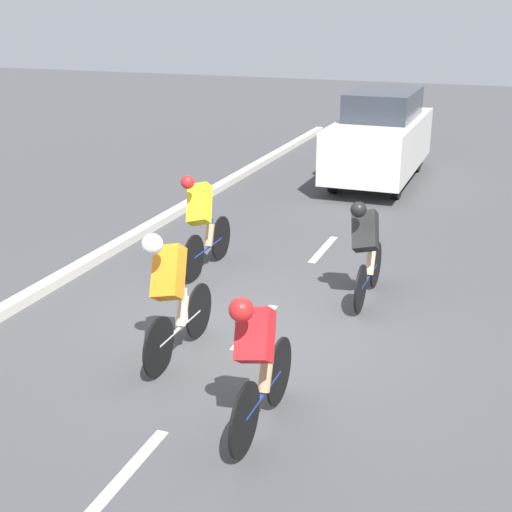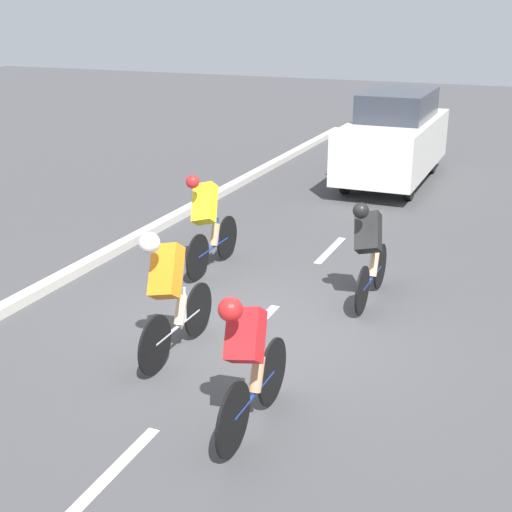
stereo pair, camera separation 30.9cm
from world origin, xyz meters
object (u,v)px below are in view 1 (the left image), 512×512
object	(u,v)px
cyclist_orange	(171,291)
cyclist_black	(366,248)
cyclist_yellow	(202,221)
support_car	(380,136)
cyclist_red	(257,359)

from	to	relation	value
cyclist_orange	cyclist_black	world-z (taller)	cyclist_orange
cyclist_yellow	support_car	size ratio (longest dim) A/B	0.39
cyclist_orange	cyclist_black	xyz separation A→B (m)	(-1.68, -2.42, -0.06)
cyclist_black	cyclist_yellow	bearing A→B (deg)	-6.17
support_car	cyclist_black	bearing A→B (deg)	99.89
cyclist_yellow	support_car	world-z (taller)	support_car
cyclist_yellow	cyclist_black	size ratio (longest dim) A/B	1.04
cyclist_yellow	cyclist_black	bearing A→B (deg)	173.83
cyclist_orange	support_car	xyz separation A→B (m)	(-0.47, -9.38, 0.20)
cyclist_red	cyclist_black	xyz separation A→B (m)	(-0.26, -3.48, 0.00)
cyclist_orange	cyclist_red	bearing A→B (deg)	143.35
cyclist_red	cyclist_orange	xyz separation A→B (m)	(1.43, -1.06, 0.06)
cyclist_orange	cyclist_black	bearing A→B (deg)	-124.83
cyclist_yellow	support_car	xyz separation A→B (m)	(-1.33, -6.69, 0.23)
cyclist_yellow	cyclist_orange	world-z (taller)	cyclist_orange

